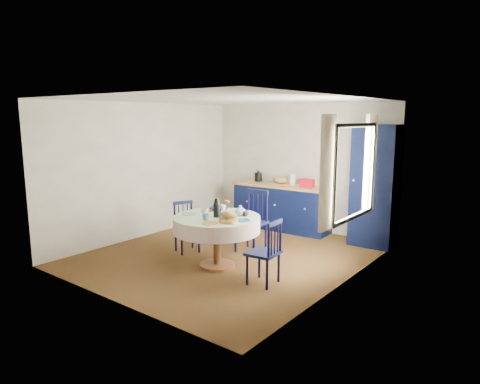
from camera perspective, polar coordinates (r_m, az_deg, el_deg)
The scene contains 17 objects.
floor at distance 7.11m, azimuth -1.53°, elevation -8.37°, with size 4.50×4.50×0.00m, color black.
ceiling at distance 6.75m, azimuth -1.63°, elevation 12.21°, with size 4.50×4.50×0.00m, color white.
wall_back at distance 8.66m, azimuth 7.89°, elevation 3.35°, with size 4.00×0.02×2.50m, color white.
wall_left at distance 8.22m, azimuth -12.46°, elevation 2.85°, with size 0.02×4.50×2.50m, color white.
wall_right at distance 5.78m, azimuth 13.98°, elevation -0.16°, with size 0.02×4.50×2.50m, color white.
window at distance 6.03m, azimuth 14.84°, elevation 2.85°, with size 0.10×1.74×1.45m.
kitchen_counter at distance 8.65m, azimuth 5.63°, elevation -1.88°, with size 2.05×0.74×1.14m.
pantry_cabinet at distance 7.77m, azimuth 17.59°, elevation 0.78°, with size 0.75×0.55×2.12m.
dining_table at distance 6.38m, azimuth -3.03°, elevation -4.37°, with size 1.29×1.29×1.06m.
chair_left at distance 7.24m, azimuth -7.19°, elevation -4.58°, with size 0.48×0.49×0.84m.
chair_far at distance 7.18m, azimuth 1.64°, elevation -3.84°, with size 0.47×0.45×1.03m.
chair_right at distance 5.79m, azimuth 3.45°, elevation -7.96°, with size 0.41×0.43×0.90m.
mug_a at distance 6.50m, azimuth -4.75°, elevation -2.54°, with size 0.12×0.12×0.10m, color silver.
mug_b at distance 6.12m, azimuth -4.62°, elevation -3.39°, with size 0.09×0.09×0.09m, color teal.
mug_c at distance 6.35m, azimuth 0.72°, elevation -2.87°, with size 0.11×0.11×0.09m, color black.
mug_d at distance 6.74m, azimuth -2.32°, elevation -2.10°, with size 0.10×0.10×0.09m, color silver.
cobalt_bowl at distance 6.75m, azimuth -3.14°, elevation -2.26°, with size 0.22×0.22×0.05m, color navy.
Camera 1 is at (4.27, -5.22, 2.24)m, focal length 32.00 mm.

